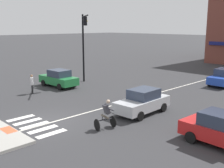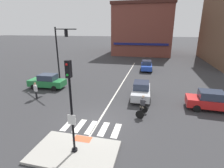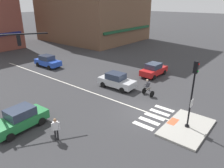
% 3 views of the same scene
% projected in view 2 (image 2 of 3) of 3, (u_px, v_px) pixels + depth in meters
% --- Properties ---
extents(ground_plane, '(300.00, 300.00, 0.00)m').
position_uv_depth(ground_plane, '(95.00, 121.00, 13.02)').
color(ground_plane, '#333335').
extents(traffic_island, '(4.70, 2.92, 0.15)m').
position_uv_depth(traffic_island, '(75.00, 152.00, 9.71)').
color(traffic_island, '#A3A099').
rests_on(traffic_island, ground).
extents(tactile_pad_front, '(1.10, 0.60, 0.01)m').
position_uv_depth(tactile_pad_front, '(83.00, 139.00, 10.71)').
color(tactile_pad_front, '#DB5B38').
rests_on(tactile_pad_front, traffic_island).
extents(signal_pole, '(0.44, 0.38, 5.05)m').
position_uv_depth(signal_pole, '(71.00, 100.00, 8.76)').
color(signal_pole, black).
rests_on(signal_pole, traffic_island).
extents(crosswalk_stripe_a, '(0.44, 1.80, 0.01)m').
position_uv_depth(crosswalk_stripe_a, '(68.00, 124.00, 12.64)').
color(crosswalk_stripe_a, silver).
rests_on(crosswalk_stripe_a, ground).
extents(crosswalk_stripe_b, '(0.44, 1.80, 0.01)m').
position_uv_depth(crosswalk_stripe_b, '(80.00, 126.00, 12.44)').
color(crosswalk_stripe_b, silver).
rests_on(crosswalk_stripe_b, ground).
extents(crosswalk_stripe_c, '(0.44, 1.80, 0.01)m').
position_uv_depth(crosswalk_stripe_c, '(91.00, 127.00, 12.24)').
color(crosswalk_stripe_c, silver).
rests_on(crosswalk_stripe_c, ground).
extents(crosswalk_stripe_d, '(0.44, 1.80, 0.01)m').
position_uv_depth(crosswalk_stripe_d, '(104.00, 129.00, 12.04)').
color(crosswalk_stripe_d, silver).
rests_on(crosswalk_stripe_d, ground).
extents(crosswalk_stripe_e, '(0.44, 1.80, 0.01)m').
position_uv_depth(crosswalk_stripe_e, '(116.00, 131.00, 11.84)').
color(crosswalk_stripe_e, silver).
rests_on(crosswalk_stripe_e, ground).
extents(lane_centre_line, '(0.14, 28.00, 0.01)m').
position_uv_depth(lane_centre_line, '(122.00, 83.00, 22.23)').
color(lane_centre_line, silver).
rests_on(lane_centre_line, ground).
extents(traffic_light_mast, '(4.12, 2.77, 6.82)m').
position_uv_depth(traffic_light_mast, '(60.00, 47.00, 21.57)').
color(traffic_light_mast, black).
rests_on(traffic_light_mast, ground).
extents(building_corner_right, '(14.88, 19.07, 12.74)m').
position_uv_depth(building_corner_right, '(144.00, 30.00, 49.29)').
color(building_corner_right, brown).
rests_on(building_corner_right, ground).
extents(car_red_cross_right, '(4.16, 1.97, 1.64)m').
position_uv_depth(car_red_cross_right, '(212.00, 101.00, 14.71)').
color(car_red_cross_right, red).
rests_on(car_red_cross_right, ground).
extents(car_green_cross_left, '(4.18, 2.00, 1.64)m').
position_uv_depth(car_green_cross_left, '(47.00, 81.00, 20.15)').
color(car_green_cross_left, '#237A3D').
rests_on(car_green_cross_left, ground).
extents(car_silver_eastbound_mid, '(1.96, 4.16, 1.64)m').
position_uv_depth(car_silver_eastbound_mid, '(141.00, 90.00, 17.18)').
color(car_silver_eastbound_mid, silver).
rests_on(car_silver_eastbound_mid, ground).
extents(car_blue_eastbound_distant, '(1.99, 4.18, 1.64)m').
position_uv_depth(car_blue_eastbound_distant, '(147.00, 66.00, 28.70)').
color(car_blue_eastbound_distant, '#2347B7').
rests_on(car_blue_eastbound_distant, ground).
extents(cyclist, '(0.89, 1.21, 1.68)m').
position_uv_depth(cyclist, '(142.00, 105.00, 13.68)').
color(cyclist, black).
rests_on(cyclist, ground).
extents(pedestrian_at_curb_left, '(0.48, 0.38, 1.67)m').
position_uv_depth(pedestrian_at_curb_left, '(36.00, 89.00, 16.93)').
color(pedestrian_at_curb_left, black).
rests_on(pedestrian_at_curb_left, ground).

